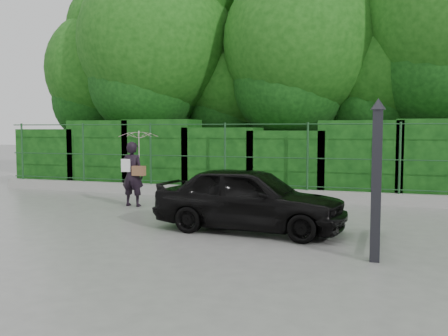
% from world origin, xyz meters
% --- Properties ---
extents(ground, '(80.00, 80.00, 0.00)m').
position_xyz_m(ground, '(0.00, 0.00, 0.00)').
color(ground, gray).
extents(kerb, '(14.00, 0.25, 0.30)m').
position_xyz_m(kerb, '(0.00, 4.50, 0.15)').
color(kerb, '#9E9E99').
rests_on(kerb, ground).
extents(fence, '(14.13, 0.06, 1.80)m').
position_xyz_m(fence, '(0.22, 4.50, 1.20)').
color(fence, '#1A4220').
rests_on(fence, kerb).
extents(hedge, '(14.20, 1.20, 2.21)m').
position_xyz_m(hedge, '(0.06, 5.50, 1.04)').
color(hedge, black).
rests_on(hedge, ground).
extents(trees, '(17.10, 6.15, 8.08)m').
position_xyz_m(trees, '(1.14, 7.74, 4.62)').
color(trees, black).
rests_on(trees, ground).
extents(gate, '(0.22, 2.33, 2.36)m').
position_xyz_m(gate, '(4.60, -0.72, 1.19)').
color(gate, black).
rests_on(gate, ground).
extents(woman, '(0.99, 1.01, 1.90)m').
position_xyz_m(woman, '(-1.19, 2.36, 1.26)').
color(woman, black).
rests_on(woman, ground).
extents(car, '(3.72, 1.74, 1.23)m').
position_xyz_m(car, '(2.29, 0.33, 0.62)').
color(car, black).
rests_on(car, ground).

